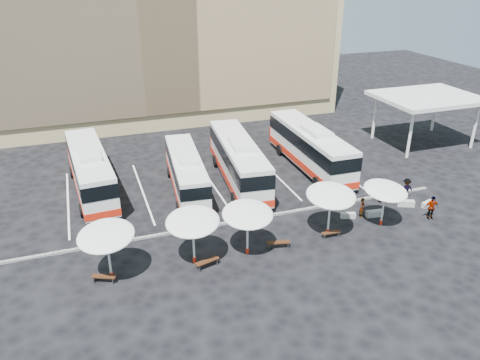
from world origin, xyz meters
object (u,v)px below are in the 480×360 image
object	(u,v)px
conc_bench_0	(348,215)
bus_3	(310,146)
bus_2	(238,159)
passenger_3	(406,189)
passenger_1	(382,192)
sunshade_4	(386,191)
wood_bench_2	(278,243)
wood_bench_3	(331,233)
wood_bench_0	(104,277)
passenger_0	(362,208)
sunshade_0	(106,236)
conc_bench_1	(374,214)
bus_0	(90,169)
wood_bench_1	(207,262)
sunshade_1	(193,222)
passenger_2	(432,208)
sunshade_2	(248,214)
bus_1	(186,171)
conc_bench_3	(428,204)
sunshade_3	(331,196)
conc_bench_2	(406,203)

from	to	relation	value
conc_bench_0	bus_3	bearing A→B (deg)	80.70
bus_2	conc_bench_0	size ratio (longest dim) A/B	11.82
passenger_3	passenger_1	bearing A→B (deg)	7.00
passenger_3	sunshade_4	bearing A→B (deg)	45.19
wood_bench_2	wood_bench_3	bearing A→B (deg)	0.45
wood_bench_0	passenger_0	bearing A→B (deg)	5.35
sunshade_0	conc_bench_1	distance (m)	19.90
bus_0	passenger_3	distance (m)	26.10
wood_bench_3	wood_bench_1	bearing A→B (deg)	-176.50
sunshade_1	passenger_2	size ratio (longest dim) A/B	2.40
bus_2	bus_3	size ratio (longest dim) A/B	0.99
sunshade_2	wood_bench_3	xyz separation A→B (m)	(6.23, -0.09, -2.64)
sunshade_1	wood_bench_2	xyz separation A→B (m)	(5.78, -0.26, -2.65)
conc_bench_0	sunshade_4	bearing A→B (deg)	-43.85
bus_0	wood_bench_0	size ratio (longest dim) A/B	8.47
bus_1	sunshade_4	distance (m)	16.00
sunshade_0	passenger_2	bearing A→B (deg)	-1.11
passenger_0	sunshade_1	bearing A→B (deg)	139.29
bus_0	sunshade_0	bearing A→B (deg)	-92.52
bus_0	passenger_1	xyz separation A→B (m)	(21.91, -9.72, -1.15)
wood_bench_1	wood_bench_3	xyz separation A→B (m)	(9.19, 0.56, -0.06)
passenger_2	conc_bench_1	bearing A→B (deg)	168.10
bus_1	sunshade_4	xyz separation A→B (m)	(12.19, -10.32, 1.01)
wood_bench_3	conc_bench_1	size ratio (longest dim) A/B	1.07
wood_bench_2	conc_bench_1	world-z (taller)	wood_bench_2
sunshade_4	passenger_1	distance (m)	4.26
conc_bench_0	conc_bench_3	distance (m)	6.95
bus_2	sunshade_3	world-z (taller)	bus_2
sunshade_0	conc_bench_1	world-z (taller)	sunshade_0
sunshade_0	sunshade_4	size ratio (longest dim) A/B	1.13
bus_0	conc_bench_0	distance (m)	21.25
sunshade_1	sunshade_2	size ratio (longest dim) A/B	1.18
sunshade_4	passenger_3	bearing A→B (deg)	34.17
sunshade_4	passenger_0	xyz separation A→B (m)	(-0.71, 1.50, -2.01)
sunshade_4	conc_bench_3	world-z (taller)	sunshade_4
sunshade_3	passenger_0	bearing A→B (deg)	20.21
conc_bench_0	passenger_0	xyz separation A→B (m)	(1.05, -0.19, 0.59)
sunshade_0	sunshade_1	distance (m)	5.22
sunshade_0	wood_bench_2	bearing A→B (deg)	-1.84
conc_bench_2	passenger_1	world-z (taller)	passenger_1
bus_3	wood_bench_0	distance (m)	22.96
bus_3	conc_bench_2	size ratio (longest dim) A/B	10.14
sunshade_4	conc_bench_3	distance (m)	5.92
wood_bench_3	passenger_2	size ratio (longest dim) A/B	0.74
passenger_3	wood_bench_1	bearing A→B (deg)	23.13
bus_0	sunshade_0	size ratio (longest dim) A/B	2.84
conc_bench_2	passenger_1	bearing A→B (deg)	137.29
conc_bench_1	passenger_2	size ratio (longest dim) A/B	0.69
passenger_2	conc_bench_0	bearing A→B (deg)	171.80
conc_bench_0	passenger_1	xyz separation A→B (m)	(3.92, 1.44, 0.68)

